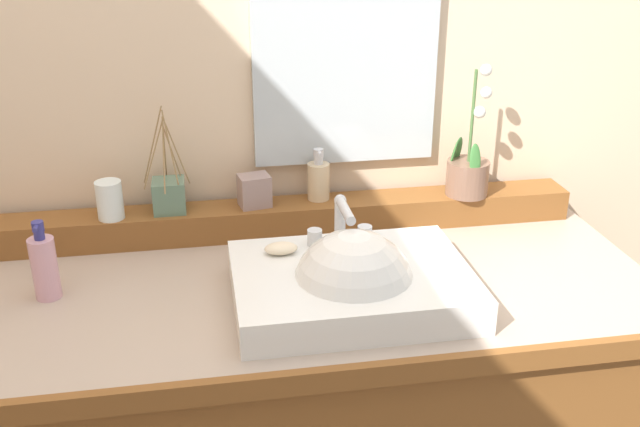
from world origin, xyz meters
name	(u,v)px	position (x,y,z in m)	size (l,w,h in m)	color
wall_back	(273,35)	(0.00, 0.44, 1.34)	(3.31, 0.20, 2.67)	beige
back_ledge	(285,217)	(0.00, 0.26, 0.92)	(1.44, 0.11, 0.07)	brown
sink_basin	(352,287)	(0.09, -0.11, 0.92)	(0.48, 0.36, 0.28)	white
soap_bar	(281,248)	(-0.04, 0.00, 0.97)	(0.07, 0.04, 0.02)	beige
potted_plant	(468,170)	(0.46, 0.25, 1.02)	(0.11, 0.11, 0.33)	brown
soap_dispenser	(318,179)	(0.09, 0.28, 1.01)	(0.05, 0.06, 0.13)	beige
tumbler_cup	(110,200)	(-0.41, 0.24, 1.01)	(0.06, 0.06, 0.09)	white
reed_diffuser	(169,194)	(-0.27, 0.27, 1.00)	(0.11, 0.12, 0.26)	slate
trinket_box	(254,191)	(-0.07, 0.26, 1.00)	(0.07, 0.06, 0.08)	gray
lotion_bottle	(44,266)	(-0.52, 0.03, 0.96)	(0.05, 0.06, 0.17)	#D39BAB
mirror	(346,58)	(0.16, 0.32, 1.30)	(0.45, 0.02, 0.51)	silver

